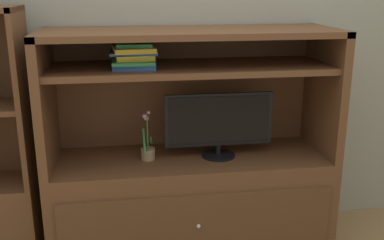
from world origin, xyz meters
The scene contains 6 objects.
painted_rear_wall centered at (0.00, 0.75, 1.40)m, with size 6.00×0.10×2.80m, color gray.
media_console centered at (0.00, 0.41, 0.46)m, with size 1.73×0.61×1.40m.
tv_monitor centered at (0.17, 0.38, 0.84)m, with size 0.66×0.21×0.40m.
potted_plant centered at (-0.26, 0.39, 0.69)m, with size 0.08×0.11×0.31m.
magazine_stack centered at (-0.33, 0.40, 1.26)m, with size 0.27×0.36×0.14m.
bookshelf_tall centered at (-1.14, 0.41, 0.52)m, with size 0.41×0.38×1.54m.
Camera 1 is at (-0.38, -2.22, 1.65)m, focal length 42.77 mm.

